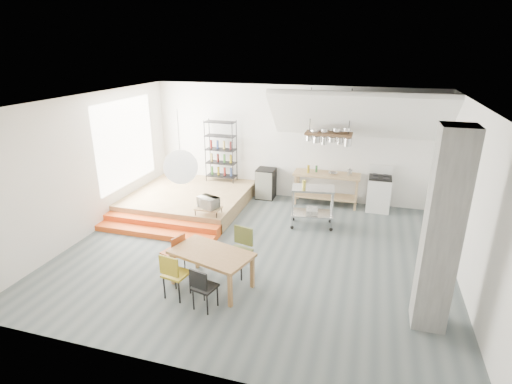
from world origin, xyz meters
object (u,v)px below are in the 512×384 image
(stove, at_px, (379,193))
(mini_fridge, at_px, (266,183))
(dining_table, at_px, (211,256))
(rolling_cart, at_px, (313,201))

(stove, distance_m, mini_fridge, 3.14)
(dining_table, bearing_deg, rolling_cart, 82.29)
(stove, bearing_deg, dining_table, -122.06)
(stove, distance_m, rolling_cart, 2.18)
(dining_table, bearing_deg, mini_fridge, 108.68)
(rolling_cart, bearing_deg, mini_fridge, 126.73)
(dining_table, xyz_separation_m, rolling_cart, (1.36, 3.11, 0.03))
(stove, xyz_separation_m, rolling_cart, (-1.55, -1.53, 0.17))
(stove, relative_size, rolling_cart, 1.08)
(stove, xyz_separation_m, mini_fridge, (-3.14, 0.04, -0.04))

